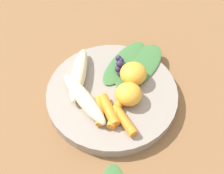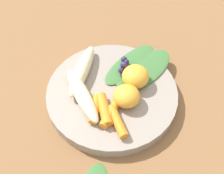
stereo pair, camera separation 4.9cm
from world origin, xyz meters
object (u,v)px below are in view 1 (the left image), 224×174
(banana_peeled_left, at_px, (84,98))
(banana_peeled_right, at_px, (79,74))
(bowl, at_px, (112,94))
(orange_segment_near, at_px, (133,74))

(banana_peeled_left, xyz_separation_m, banana_peeled_right, (-0.06, 0.00, 0.00))
(bowl, distance_m, banana_peeled_left, 0.06)
(bowl, height_order, banana_peeled_right, banana_peeled_right)
(banana_peeled_left, distance_m, banana_peeled_right, 0.06)
(banana_peeled_right, relative_size, orange_segment_near, 2.61)
(banana_peeled_right, height_order, orange_segment_near, orange_segment_near)
(orange_segment_near, bearing_deg, banana_peeled_left, -76.11)
(banana_peeled_left, height_order, orange_segment_near, orange_segment_near)
(banana_peeled_left, xyz_separation_m, orange_segment_near, (-0.02, 0.10, 0.01))
(bowl, height_order, banana_peeled_left, banana_peeled_left)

